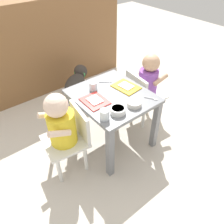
# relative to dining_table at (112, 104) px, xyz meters

# --- Properties ---
(ground_plane) EXTENTS (7.00, 7.00, 0.00)m
(ground_plane) POSITION_rel_dining_table_xyz_m (0.00, 0.00, -0.38)
(ground_plane) COLOR beige
(kitchen_cabinet_back) EXTENTS (1.76, 0.40, 0.94)m
(kitchen_cabinet_back) POSITION_rel_dining_table_xyz_m (0.00, 1.19, 0.09)
(kitchen_cabinet_back) COLOR brown
(kitchen_cabinet_back) RESTS_ON ground
(dining_table) EXTENTS (0.51, 0.58, 0.47)m
(dining_table) POSITION_rel_dining_table_xyz_m (0.00, 0.00, 0.00)
(dining_table) COLOR slate
(dining_table) RESTS_ON ground
(seated_child_left) EXTENTS (0.32, 0.32, 0.65)m
(seated_child_left) POSITION_rel_dining_table_xyz_m (-0.42, -0.01, 0.03)
(seated_child_left) COLOR silver
(seated_child_left) RESTS_ON ground
(seated_child_right) EXTENTS (0.31, 0.31, 0.64)m
(seated_child_right) POSITION_rel_dining_table_xyz_m (0.42, 0.04, 0.02)
(seated_child_right) COLOR silver
(seated_child_right) RESTS_ON ground
(dog) EXTENTS (0.41, 0.37, 0.33)m
(dog) POSITION_rel_dining_table_xyz_m (0.08, 0.67, -0.16)
(dog) COLOR #332D28
(dog) RESTS_ON ground
(food_tray_left) EXTENTS (0.16, 0.19, 0.02)m
(food_tray_left) POSITION_rel_dining_table_xyz_m (-0.15, 0.01, 0.09)
(food_tray_left) COLOR red
(food_tray_left) RESTS_ON dining_table
(food_tray_right) EXTENTS (0.17, 0.21, 0.02)m
(food_tray_right) POSITION_rel_dining_table_xyz_m (0.15, 0.01, 0.09)
(food_tray_right) COLOR gold
(food_tray_right) RESTS_ON dining_table
(water_cup_left) EXTENTS (0.06, 0.06, 0.06)m
(water_cup_left) POSITION_rel_dining_table_xyz_m (-0.06, 0.14, 0.11)
(water_cup_left) COLOR white
(water_cup_left) RESTS_ON dining_table
(water_cup_right) EXTENTS (0.06, 0.06, 0.07)m
(water_cup_right) POSITION_rel_dining_table_xyz_m (-0.21, -0.18, 0.12)
(water_cup_right) COLOR white
(water_cup_right) RESTS_ON dining_table
(veggie_bowl_near) EXTENTS (0.10, 0.10, 0.03)m
(veggie_bowl_near) POSITION_rel_dining_table_xyz_m (0.04, -0.20, 0.10)
(veggie_bowl_near) COLOR silver
(veggie_bowl_near) RESTS_ON dining_table
(cereal_bowl_left_side) EXTENTS (0.10, 0.10, 0.04)m
(cereal_bowl_left_side) POSITION_rel_dining_table_xyz_m (-0.10, -0.19, 0.11)
(cereal_bowl_left_side) COLOR white
(cereal_bowl_left_side) RESTS_ON dining_table
(spoon_by_left_tray) EXTENTS (0.06, 0.09, 0.01)m
(spoon_by_left_tray) POSITION_rel_dining_table_xyz_m (0.19, -0.22, 0.09)
(spoon_by_left_tray) COLOR silver
(spoon_by_left_tray) RESTS_ON dining_table
(spoon_by_right_tray) EXTENTS (0.09, 0.07, 0.01)m
(spoon_by_right_tray) POSITION_rel_dining_table_xyz_m (0.08, 0.16, 0.09)
(spoon_by_right_tray) COLOR silver
(spoon_by_right_tray) RESTS_ON dining_table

